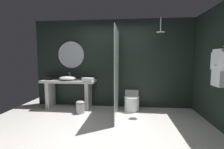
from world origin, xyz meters
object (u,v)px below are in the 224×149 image
object	(u,v)px
tissue_box	(49,79)
folded_hand_towel	(88,80)
tumbler_cup	(82,79)
hanging_bathrobe	(219,66)
rain_shower_head	(161,31)
vessel_sink	(68,78)
toilet	(132,102)
waste_bin	(80,107)
round_wall_mirror	(71,55)

from	to	relation	value
tissue_box	folded_hand_towel	size ratio (longest dim) A/B	0.58
tumbler_cup	folded_hand_towel	bearing A→B (deg)	-37.83
tumbler_cup	folded_hand_towel	world-z (taller)	tumbler_cup
tumbler_cup	hanging_bathrobe	size ratio (longest dim) A/B	0.12
rain_shower_head	hanging_bathrobe	world-z (taller)	rain_shower_head
vessel_sink	rain_shower_head	world-z (taller)	rain_shower_head
vessel_sink	toilet	bearing A→B (deg)	1.02
toilet	waste_bin	size ratio (longest dim) A/B	1.76
hanging_bathrobe	toilet	size ratio (longest dim) A/B	1.37
round_wall_mirror	rain_shower_head	xyz separation A→B (m)	(2.54, -0.48, 0.59)
tumbler_cup	tissue_box	world-z (taller)	tumbler_cup
tumbler_cup	round_wall_mirror	xyz separation A→B (m)	(-0.41, 0.25, 0.69)
rain_shower_head	folded_hand_towel	bearing A→B (deg)	178.02
tissue_box	tumbler_cup	bearing A→B (deg)	2.19
hanging_bathrobe	folded_hand_towel	world-z (taller)	hanging_bathrobe
tissue_box	rain_shower_head	world-z (taller)	rain_shower_head
round_wall_mirror	rain_shower_head	world-z (taller)	rain_shower_head
tissue_box	rain_shower_head	size ratio (longest dim) A/B	0.44
round_wall_mirror	vessel_sink	bearing A→B (deg)	-93.02
rain_shower_head	folded_hand_towel	size ratio (longest dim) A/B	1.32
vessel_sink	tumbler_cup	size ratio (longest dim) A/B	5.32
tumbler_cup	rain_shower_head	world-z (taller)	rain_shower_head
round_wall_mirror	waste_bin	distance (m)	1.62
tumbler_cup	waste_bin	distance (m)	0.83
tumbler_cup	toilet	distance (m)	1.57
tissue_box	waste_bin	distance (m)	1.32
waste_bin	rain_shower_head	bearing A→B (deg)	5.31
waste_bin	folded_hand_towel	distance (m)	0.77
folded_hand_towel	rain_shower_head	bearing A→B (deg)	-1.98
round_wall_mirror	tumbler_cup	bearing A→B (deg)	-31.65
toilet	tissue_box	bearing A→B (deg)	-179.13
tumbler_cup	hanging_bathrobe	world-z (taller)	hanging_bathrobe
tumbler_cup	round_wall_mirror	world-z (taller)	round_wall_mirror
round_wall_mirror	folded_hand_towel	distance (m)	1.02
round_wall_mirror	hanging_bathrobe	distance (m)	3.79
hanging_bathrobe	round_wall_mirror	bearing A→B (deg)	157.83
hanging_bathrobe	waste_bin	size ratio (longest dim) A/B	2.41
vessel_sink	round_wall_mirror	xyz separation A→B (m)	(0.02, 0.29, 0.68)
rain_shower_head	waste_bin	distance (m)	2.89
waste_bin	folded_hand_towel	world-z (taller)	folded_hand_towel
toilet	round_wall_mirror	bearing A→B (deg)	172.18
vessel_sink	round_wall_mirror	world-z (taller)	round_wall_mirror
vessel_sink	folded_hand_towel	bearing A→B (deg)	-11.66
waste_bin	folded_hand_towel	xyz separation A→B (m)	(0.16, 0.26, 0.71)
hanging_bathrobe	rain_shower_head	bearing A→B (deg)	135.57
vessel_sink	hanging_bathrobe	distance (m)	3.72
round_wall_mirror	folded_hand_towel	bearing A→B (deg)	-33.87
hanging_bathrobe	toilet	distance (m)	2.30
rain_shower_head	toilet	distance (m)	2.06
hanging_bathrobe	waste_bin	world-z (taller)	hanging_bathrobe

